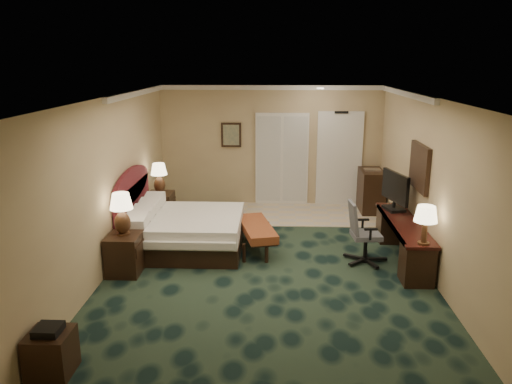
{
  "coord_description": "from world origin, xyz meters",
  "views": [
    {
      "loc": [
        0.11,
        -7.46,
        3.25
      ],
      "look_at": [
        -0.21,
        0.6,
        1.1
      ],
      "focal_mm": 35.0,
      "sensor_mm": 36.0,
      "label": 1
    }
  ],
  "objects_px": {
    "nightstand_near": "(125,254)",
    "lamp_near": "(122,214)",
    "desk": "(403,241)",
    "tv": "(395,191)",
    "side_table": "(51,353)",
    "minibar": "(371,191)",
    "bed_bench": "(257,237)",
    "bed": "(187,232)",
    "nightstand_far": "(161,208)",
    "desk_chair": "(366,232)",
    "lamp_far": "(159,178)"
  },
  "relations": [
    {
      "from": "side_table",
      "to": "desk_chair",
      "type": "height_order",
      "value": "desk_chair"
    },
    {
      "from": "desk",
      "to": "tv",
      "type": "distance_m",
      "value": 0.96
    },
    {
      "from": "nightstand_near",
      "to": "lamp_far",
      "type": "relative_size",
      "value": 1.01
    },
    {
      "from": "nightstand_far",
      "to": "lamp_near",
      "type": "xyz_separation_m",
      "value": [
        -0.01,
        -2.45,
        0.64
      ]
    },
    {
      "from": "minibar",
      "to": "side_table",
      "type": "bearing_deg",
      "value": -126.18
    },
    {
      "from": "side_table",
      "to": "tv",
      "type": "height_order",
      "value": "tv"
    },
    {
      "from": "nightstand_far",
      "to": "bed_bench",
      "type": "distance_m",
      "value": 2.46
    },
    {
      "from": "lamp_far",
      "to": "minibar",
      "type": "bearing_deg",
      "value": 12.75
    },
    {
      "from": "nightstand_far",
      "to": "side_table",
      "type": "bearing_deg",
      "value": -90.21
    },
    {
      "from": "lamp_near",
      "to": "desk",
      "type": "bearing_deg",
      "value": 8.63
    },
    {
      "from": "desk",
      "to": "tv",
      "type": "xyz_separation_m",
      "value": [
        -0.02,
        0.68,
        0.67
      ]
    },
    {
      "from": "desk_chair",
      "to": "minibar",
      "type": "height_order",
      "value": "desk_chair"
    },
    {
      "from": "tv",
      "to": "lamp_near",
      "type": "bearing_deg",
      "value": -177.71
    },
    {
      "from": "desk_chair",
      "to": "minibar",
      "type": "xyz_separation_m",
      "value": [
        0.61,
        2.9,
        -0.06
      ]
    },
    {
      "from": "bed_bench",
      "to": "nightstand_far",
      "type": "bearing_deg",
      "value": 131.18
    },
    {
      "from": "bed_bench",
      "to": "tv",
      "type": "height_order",
      "value": "tv"
    },
    {
      "from": "nightstand_near",
      "to": "desk_chair",
      "type": "bearing_deg",
      "value": 8.83
    },
    {
      "from": "lamp_near",
      "to": "tv",
      "type": "bearing_deg",
      "value": 16.95
    },
    {
      "from": "nightstand_near",
      "to": "lamp_near",
      "type": "distance_m",
      "value": 0.65
    },
    {
      "from": "bed_bench",
      "to": "bed",
      "type": "bearing_deg",
      "value": 166.0
    },
    {
      "from": "lamp_far",
      "to": "bed_bench",
      "type": "bearing_deg",
      "value": -34.83
    },
    {
      "from": "bed",
      "to": "desk",
      "type": "xyz_separation_m",
      "value": [
        3.67,
        -0.37,
        0.03
      ]
    },
    {
      "from": "bed_bench",
      "to": "tv",
      "type": "bearing_deg",
      "value": -6.78
    },
    {
      "from": "nightstand_far",
      "to": "desk",
      "type": "bearing_deg",
      "value": -21.67
    },
    {
      "from": "nightstand_near",
      "to": "lamp_near",
      "type": "relative_size",
      "value": 0.94
    },
    {
      "from": "bed",
      "to": "side_table",
      "type": "height_order",
      "value": "bed"
    },
    {
      "from": "bed",
      "to": "nightstand_near",
      "type": "height_order",
      "value": "nightstand_near"
    },
    {
      "from": "nightstand_far",
      "to": "desk_chair",
      "type": "height_order",
      "value": "desk_chair"
    },
    {
      "from": "desk",
      "to": "desk_chair",
      "type": "bearing_deg",
      "value": -169.06
    },
    {
      "from": "nightstand_far",
      "to": "bed_bench",
      "type": "relative_size",
      "value": 0.46
    },
    {
      "from": "lamp_far",
      "to": "tv",
      "type": "height_order",
      "value": "tv"
    },
    {
      "from": "lamp_far",
      "to": "tv",
      "type": "xyz_separation_m",
      "value": [
        4.44,
        -1.09,
        0.07
      ]
    },
    {
      "from": "tv",
      "to": "minibar",
      "type": "xyz_separation_m",
      "value": [
        -0.01,
        2.1,
        -0.54
      ]
    },
    {
      "from": "bed_bench",
      "to": "minibar",
      "type": "xyz_separation_m",
      "value": [
        2.42,
        2.41,
        0.23
      ]
    },
    {
      "from": "side_table",
      "to": "minibar",
      "type": "relative_size",
      "value": 0.52
    },
    {
      "from": "nightstand_near",
      "to": "lamp_near",
      "type": "xyz_separation_m",
      "value": [
        -0.01,
        0.04,
        0.64
      ]
    },
    {
      "from": "bed_bench",
      "to": "desk_chair",
      "type": "relative_size",
      "value": 1.32
    },
    {
      "from": "nightstand_far",
      "to": "bed_bench",
      "type": "xyz_separation_m",
      "value": [
        2.02,
        -1.4,
        -0.08
      ]
    },
    {
      "from": "lamp_near",
      "to": "lamp_far",
      "type": "bearing_deg",
      "value": 89.71
    },
    {
      "from": "desk",
      "to": "minibar",
      "type": "bearing_deg",
      "value": 90.52
    },
    {
      "from": "bed",
      "to": "side_table",
      "type": "distance_m",
      "value": 3.78
    },
    {
      "from": "lamp_near",
      "to": "lamp_far",
      "type": "relative_size",
      "value": 1.07
    },
    {
      "from": "bed_bench",
      "to": "desk_chair",
      "type": "xyz_separation_m",
      "value": [
        1.81,
        -0.49,
        0.28
      ]
    },
    {
      "from": "nightstand_far",
      "to": "lamp_far",
      "type": "xyz_separation_m",
      "value": [
        0.0,
        0.0,
        0.62
      ]
    },
    {
      "from": "nightstand_far",
      "to": "minibar",
      "type": "height_order",
      "value": "minibar"
    },
    {
      "from": "bed",
      "to": "tv",
      "type": "relative_size",
      "value": 2.19
    },
    {
      "from": "nightstand_far",
      "to": "minibar",
      "type": "bearing_deg",
      "value": 12.75
    },
    {
      "from": "bed",
      "to": "nightstand_near",
      "type": "xyz_separation_m",
      "value": [
        -0.79,
        -1.09,
        0.01
      ]
    },
    {
      "from": "side_table",
      "to": "minibar",
      "type": "height_order",
      "value": "minibar"
    },
    {
      "from": "nightstand_near",
      "to": "minibar",
      "type": "xyz_separation_m",
      "value": [
        4.44,
        3.49,
        0.15
      ]
    }
  ]
}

